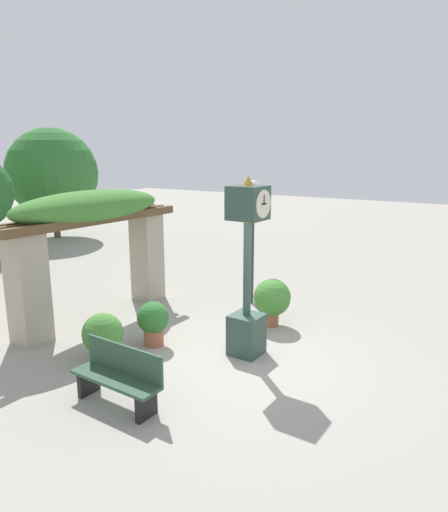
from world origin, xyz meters
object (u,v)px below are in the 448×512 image
(pedestal_clock, at_px, (247,272))
(potted_plant_near_left, at_px, (153,321))
(potted_plant_near_right, at_px, (272,299))
(potted_plant_far_left, at_px, (103,335))
(park_bench, at_px, (118,377))
(lamp_post, at_px, (252,217))

(pedestal_clock, distance_m, potted_plant_near_left, 2.13)
(potted_plant_near_right, height_order, potted_plant_far_left, potted_plant_near_right)
(pedestal_clock, height_order, park_bench, pedestal_clock)
(potted_plant_near_left, xyz_separation_m, lamp_post, (3.29, -0.27, 1.66))
(potted_plant_near_right, height_order, lamp_post, lamp_post)
(pedestal_clock, relative_size, lamp_post, 1.08)
(potted_plant_far_left, bearing_deg, potted_plant_near_right, -28.34)
(potted_plant_near_left, distance_m, potted_plant_near_right, 2.62)
(pedestal_clock, distance_m, park_bench, 2.87)
(pedestal_clock, relative_size, park_bench, 2.18)
(potted_plant_near_right, relative_size, park_bench, 0.69)
(potted_plant_near_right, bearing_deg, lamp_post, 46.39)
(park_bench, bearing_deg, potted_plant_near_left, 118.67)
(potted_plant_far_left, distance_m, park_bench, 1.59)
(pedestal_clock, xyz_separation_m, potted_plant_far_left, (-1.66, 2.00, -1.10))
(potted_plant_far_left, bearing_deg, lamp_post, -7.50)
(potted_plant_near_left, xyz_separation_m, park_bench, (-1.88, -1.03, -0.06))
(potted_plant_far_left, relative_size, lamp_post, 0.29)
(potted_plant_far_left, bearing_deg, pedestal_clock, -50.35)
(potted_plant_near_left, height_order, potted_plant_far_left, potted_plant_far_left)
(potted_plant_near_right, xyz_separation_m, park_bench, (-4.08, 0.40, -0.18))
(potted_plant_near_right, bearing_deg, park_bench, 174.46)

